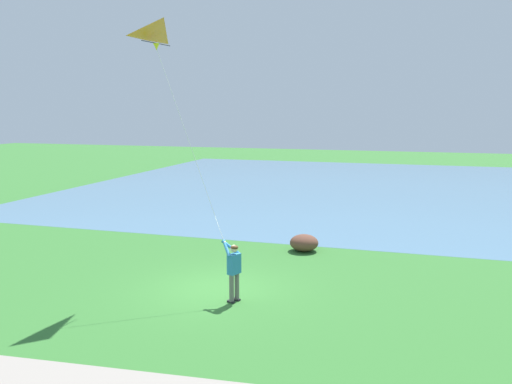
# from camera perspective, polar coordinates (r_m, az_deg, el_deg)

# --- Properties ---
(ground_plane) EXTENTS (120.00, 120.00, 0.00)m
(ground_plane) POSITION_cam_1_polar(r_m,az_deg,el_deg) (17.39, -4.25, -10.20)
(ground_plane) COLOR #33702D
(lake_water) EXTENTS (36.00, 44.00, 0.01)m
(lake_water) POSITION_cam_1_polar(r_m,az_deg,el_deg) (39.92, 13.99, 0.38)
(lake_water) COLOR teal
(lake_water) RESTS_ON ground
(person_kite_flyer) EXTENTS (0.49, 0.63, 1.83)m
(person_kite_flyer) POSITION_cam_1_polar(r_m,az_deg,el_deg) (15.94, -2.40, -8.01)
(person_kite_flyer) COLOR #232328
(person_kite_flyer) RESTS_ON ground
(flying_kite) EXTENTS (1.86, 2.72, 6.62)m
(flying_kite) POSITION_cam_1_polar(r_m,az_deg,el_deg) (17.50, -9.80, 16.12)
(flying_kite) COLOR orange
(lakeside_shrub) EXTENTS (1.13, 1.15, 0.67)m
(lakeside_shrub) POSITION_cam_1_polar(r_m,az_deg,el_deg) (21.75, 5.13, -5.40)
(lakeside_shrub) COLOR brown
(lakeside_shrub) RESTS_ON ground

